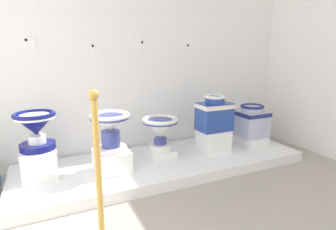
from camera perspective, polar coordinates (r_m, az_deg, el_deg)
The scene contains 17 objects.
wall_back at distance 3.38m, azimuth -4.83°, elevation 16.19°, with size 4.12×0.06×2.92m, color white.
display_platform at distance 3.10m, azimuth -0.68°, elevation -10.04°, with size 3.13×1.03×0.11m, color white.
plinth_block_slender_white at distance 2.88m, azimuth -25.29°, elevation -9.07°, with size 0.31×0.32×0.28m, color white.
antique_toilet_slender_white at distance 2.77m, azimuth -26.00°, elevation -2.15°, with size 0.37×0.37×0.35m.
plinth_block_leftmost at distance 2.80m, azimuth -11.67°, elevation -9.36°, with size 0.34×0.33×0.21m, color white.
antique_toilet_leftmost at distance 2.69m, azimuth -12.02°, elevation -2.24°, with size 0.38×0.38×0.38m.
plinth_block_pale_glazed at distance 3.11m, azimuth -1.61°, elevation -7.95°, with size 0.30×0.30×0.09m, color white.
antique_toilet_pale_glazed at distance 3.02m, azimuth -1.65°, elevation -2.92°, with size 0.41×0.41×0.37m.
plinth_block_rightmost at distance 3.32m, azimuth 9.47°, elevation -5.23°, with size 0.32×0.31×0.26m, color white.
antique_toilet_rightmost at distance 3.24m, azimuth 9.69°, elevation 0.44°, with size 0.39×0.28×0.42m.
plinth_block_squat_floral at distance 3.71m, azimuth 16.79°, elevation -4.94°, with size 0.30×0.38×0.10m, color white.
antique_toilet_squat_floral at distance 3.64m, azimuth 17.05°, elevation -1.02°, with size 0.36×0.34×0.41m.
info_placard_first at distance 3.14m, azimuth -26.92°, elevation 13.19°, with size 0.11×0.01×0.12m.
info_placard_second at distance 3.19m, azimuth -14.80°, elevation 13.11°, with size 0.12×0.01×0.14m.
info_placard_third at distance 3.34m, azimuth -4.92°, elevation 14.36°, with size 0.11×0.01×0.12m.
info_placard_fourth at distance 3.60m, azimuth 4.65°, elevation 13.74°, with size 0.11×0.01×0.13m.
stanchion_post_near_left at distance 1.84m, azimuth -14.02°, elevation -17.35°, with size 0.23×0.23×1.06m.
Camera 1 is at (0.80, 0.04, 1.27)m, focal length 29.08 mm.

